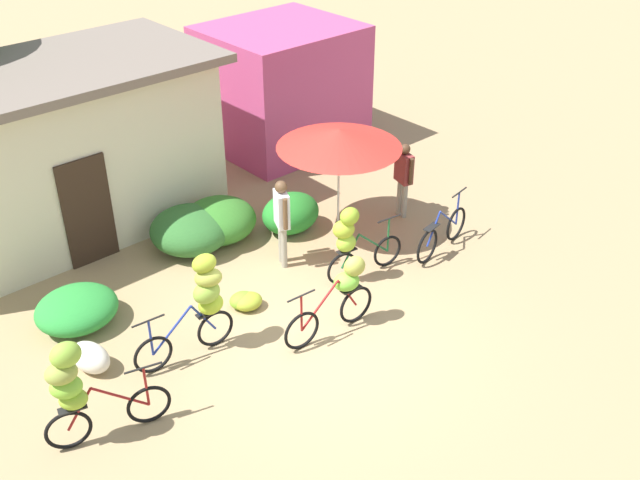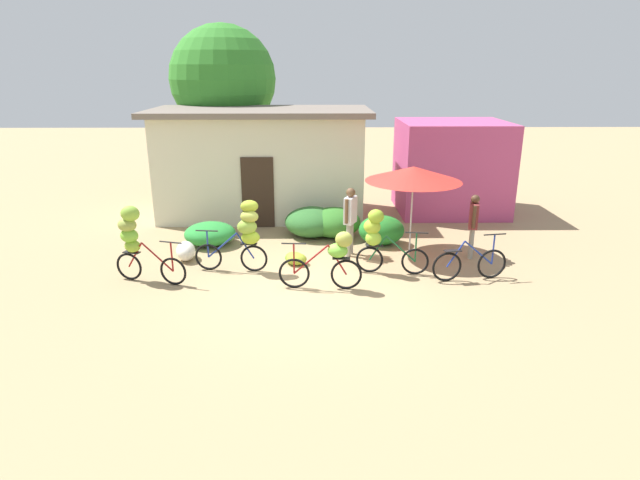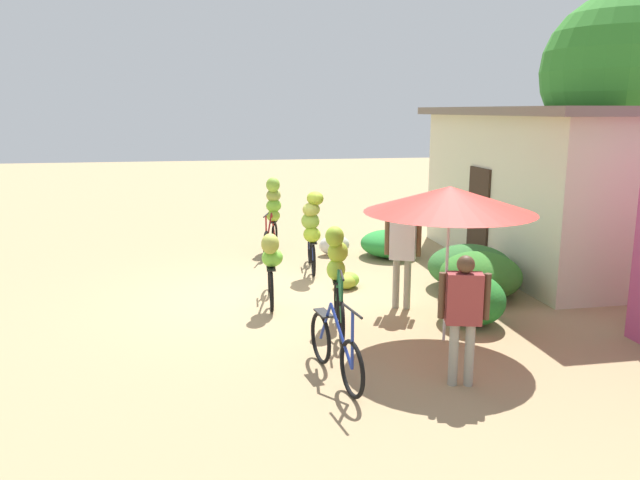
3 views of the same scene
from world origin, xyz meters
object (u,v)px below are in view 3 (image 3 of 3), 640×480
building_low (544,186)px  banana_pile_on_ground (347,280)px  bicycle_rightmost (335,350)px  person_bystander (464,308)px  market_umbrella (450,199)px  bicycle_near_pile (312,225)px  bicycle_by_shop (337,269)px  bicycle_leftmost (273,208)px  tree_behind_building (621,72)px  bicycle_center_loaded (271,263)px  produce_sack (334,245)px  person_vendor (403,246)px

building_low → banana_pile_on_ground: building_low is taller
banana_pile_on_ground → bicycle_rightmost: bearing=-14.9°
building_low → person_bystander: (5.32, -3.99, -0.68)m
market_umbrella → bicycle_near_pile: (-3.86, -1.19, -1.00)m
market_umbrella → person_bystander: market_umbrella is taller
bicycle_by_shop → person_bystander: person_bystander is taller
person_bystander → banana_pile_on_ground: bearing=-174.7°
market_umbrella → bicycle_near_pile: market_umbrella is taller
market_umbrella → person_bystander: bearing=-14.0°
building_low → bicycle_rightmost: 7.38m
banana_pile_on_ground → person_bystander: 4.28m
building_low → bicycle_by_shop: size_ratio=4.06×
market_umbrella → bicycle_leftmost: market_umbrella is taller
tree_behind_building → person_bystander: bearing=-43.9°
market_umbrella → bicycle_by_shop: size_ratio=1.44×
building_low → bicycle_near_pile: (0.05, -4.83, -0.65)m
bicycle_center_loaded → produce_sack: 3.86m
tree_behind_building → banana_pile_on_ground: (2.57, -6.89, -3.82)m
bicycle_by_shop → tree_behind_building: bearing=120.7°
building_low → produce_sack: bearing=-109.9°
person_vendor → produce_sack: bearing=-175.8°
bicycle_center_loaded → produce_sack: bearing=152.8°
building_low → bicycle_near_pile: building_low is taller
bicycle_leftmost → bicycle_rightmost: bicycle_leftmost is taller
bicycle_near_pile → bicycle_by_shop: (2.93, -0.13, -0.12)m
person_vendor → market_umbrella: bearing=5.5°
tree_behind_building → person_vendor: tree_behind_building is taller
tree_behind_building → produce_sack: size_ratio=8.18×
bicycle_leftmost → bicycle_near_pile: 2.30m
bicycle_leftmost → bicycle_near_pile: (2.25, 0.51, -0.01)m
tree_behind_building → bicycle_rightmost: bearing=-51.3°
bicycle_near_pile → person_bystander: bicycle_near_pile is taller
bicycle_near_pile → bicycle_rightmost: (4.84, -0.55, -0.60)m
tree_behind_building → produce_sack: (-0.03, -6.58, -3.74)m
bicycle_near_pile → person_vendor: 2.60m
bicycle_rightmost → person_bystander: person_bystander is taller
bicycle_center_loaded → bicycle_rightmost: 3.01m
market_umbrella → bicycle_by_shop: (-0.93, -1.32, -1.12)m
bicycle_by_shop → banana_pile_on_ground: size_ratio=2.71×
person_vendor → tree_behind_building: bearing=121.6°
market_umbrella → person_bystander: (1.41, -0.35, -1.03)m
bicycle_leftmost → person_vendor: 4.88m
bicycle_by_shop → produce_sack: 4.59m
building_low → produce_sack: (-1.47, -4.06, -1.39)m
person_bystander → tree_behind_building: bearing=136.1°
market_umbrella → produce_sack: market_umbrella is taller
market_umbrella → person_vendor: size_ratio=1.37×
bicycle_rightmost → person_bystander: bearing=72.8°
person_vendor → banana_pile_on_ground: bearing=-155.2°
tree_behind_building → bicycle_center_loaded: size_ratio=3.33×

